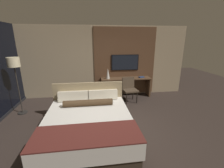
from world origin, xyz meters
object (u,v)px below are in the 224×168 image
vase_tall (108,73)px  bed (89,123)px  tv (125,62)px  book (141,77)px  floor_lamp (14,67)px  desk (126,84)px  desk_chair (129,87)px

vase_tall → bed: bearing=-106.7°
tv → vase_tall: bearing=-162.6°
bed → tv: bearing=61.5°
book → vase_tall: bearing=179.7°
floor_lamp → book: bearing=13.5°
bed → desk: bearing=59.7°
tv → desk_chair: tv is taller
desk → desk_chair: 0.55m
vase_tall → book: vase_tall is taller
desk → book: bearing=-3.6°
desk → vase_tall: 0.86m
bed → tv: (1.48, 2.73, 1.05)m
tv → bed: bearing=-118.5°
tv → floor_lamp: bearing=-160.8°
vase_tall → book: size_ratio=1.65×
vase_tall → floor_lamp: bearing=-160.4°
bed → book: (2.13, 2.49, 0.47)m
bed → desk: bed is taller
desk → book: 0.70m
tv → book: size_ratio=4.41×
tv → book: bearing=-20.1°
desk_chair → vase_tall: size_ratio=2.17×
desk_chair → book: desk_chair is taller
desk_chair → floor_lamp: bearing=-178.8°
desk → tv: (0.00, 0.20, 0.84)m
floor_lamp → book: 4.44m
desk_chair → tv: bearing=84.3°
bed → vase_tall: 2.69m
desk_chair → vase_tall: bearing=138.8°
floor_lamp → book: floor_lamp is taller
bed → vase_tall: bearing=73.3°
desk_chair → vase_tall: (-0.75, 0.51, 0.44)m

